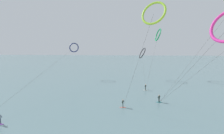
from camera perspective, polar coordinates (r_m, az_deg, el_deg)
sea_water at (r=114.89m, az=3.24°, el=1.46°), size 400.00×200.00×0.08m
surfer_ivory at (r=45.02m, az=12.31°, el=-7.49°), size 1.40×0.66×1.70m
surfer_coral at (r=32.26m, az=4.05°, el=-13.50°), size 1.40×0.59×1.70m
surfer_teal at (r=36.51m, az=17.03°, el=-11.27°), size 1.40×0.73×1.70m
kite_navy at (r=62.39m, az=-13.91°, el=6.97°), size 4.64×42.87×13.85m
kite_lime at (r=26.14m, az=15.12°, el=18.67°), size 6.81×6.74×19.50m
kite_charcoal at (r=59.60m, az=11.16°, el=5.07°), size 2.84×18.46×11.97m
kite_emerald at (r=63.87m, az=16.69°, el=11.35°), size 8.13×21.90×19.41m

